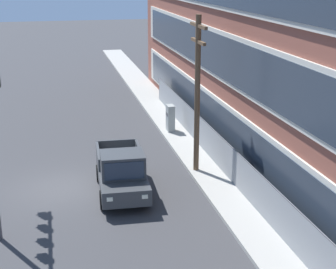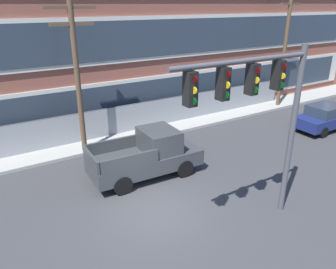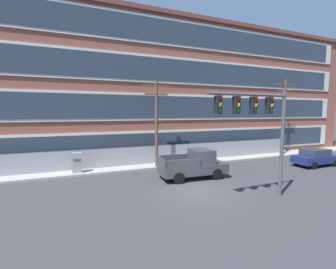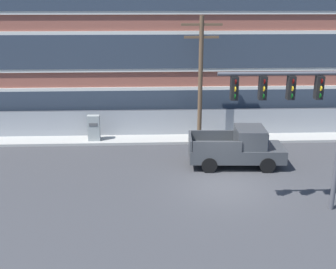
# 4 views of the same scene
# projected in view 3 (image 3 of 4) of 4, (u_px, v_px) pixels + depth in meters

# --- Properties ---
(ground_plane) EXTENTS (160.00, 160.00, 0.00)m
(ground_plane) POSITION_uv_depth(u_px,v_px,m) (198.00, 192.00, 13.74)
(ground_plane) COLOR #38383A
(sidewalk_building_side) EXTENTS (80.00, 2.17, 0.16)m
(sidewalk_building_side) POSITION_uv_depth(u_px,v_px,m) (159.00, 165.00, 20.43)
(sidewalk_building_side) COLOR #9E9B93
(sidewalk_building_side) RESTS_ON ground
(brick_mill_building) EXTENTS (48.37, 9.49, 14.17)m
(brick_mill_building) POSITION_uv_depth(u_px,v_px,m) (157.00, 92.00, 25.49)
(brick_mill_building) COLOR brown
(brick_mill_building) RESTS_ON ground
(chain_link_fence) EXTENTS (29.88, 0.06, 1.80)m
(chain_link_fence) POSITION_uv_depth(u_px,v_px,m) (160.00, 155.00, 20.89)
(chain_link_fence) COLOR gray
(chain_link_fence) RESTS_ON ground
(traffic_signal_mast) EXTENTS (5.12, 0.43, 6.05)m
(traffic_signal_mast) POSITION_uv_depth(u_px,v_px,m) (260.00, 118.00, 12.03)
(traffic_signal_mast) COLOR #4C4C51
(traffic_signal_mast) RESTS_ON ground
(pickup_truck_dark_grey) EXTENTS (5.06, 2.26, 2.09)m
(pickup_truck_dark_grey) POSITION_uv_depth(u_px,v_px,m) (194.00, 165.00, 16.53)
(pickup_truck_dark_grey) COLOR #383A3D
(pickup_truck_dark_grey) RESTS_ON ground
(sedan_navy) EXTENTS (4.39, 1.89, 1.56)m
(sedan_navy) POSITION_uv_depth(u_px,v_px,m) (316.00, 157.00, 20.29)
(sedan_navy) COLOR navy
(sedan_navy) RESTS_ON ground
(utility_pole_near_corner) EXTENTS (2.35, 0.26, 7.55)m
(utility_pole_near_corner) POSITION_uv_depth(u_px,v_px,m) (156.00, 120.00, 19.18)
(utility_pole_near_corner) COLOR brown
(utility_pole_near_corner) RESTS_ON ground
(utility_pole_midblock) EXTENTS (2.11, 0.26, 8.39)m
(utility_pole_midblock) POSITION_uv_depth(u_px,v_px,m) (284.00, 115.00, 24.77)
(utility_pole_midblock) COLOR brown
(utility_pole_midblock) RESTS_ON ground
(electrical_cabinet) EXTENTS (0.73, 0.43, 1.74)m
(electrical_cabinet) POSITION_uv_depth(u_px,v_px,m) (77.00, 164.00, 17.37)
(electrical_cabinet) COLOR #939993
(electrical_cabinet) RESTS_ON ground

